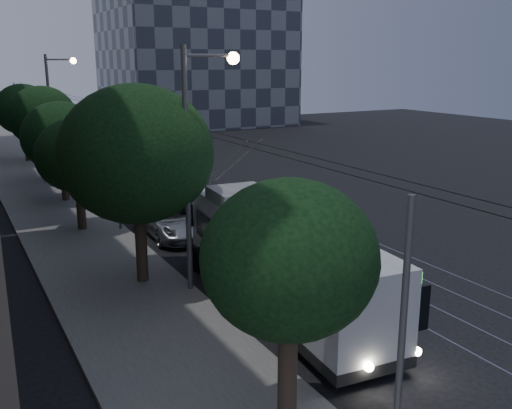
{
  "coord_description": "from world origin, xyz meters",
  "views": [
    {
      "loc": [
        -12.6,
        -17.42,
        8.35
      ],
      "look_at": [
        -1.07,
        3.53,
        2.31
      ],
      "focal_mm": 40.0,
      "sensor_mm": 36.0,
      "label": 1
    }
  ],
  "objects": [
    {
      "name": "car_white_d",
      "position": [
        -2.7,
        32.91,
        0.69
      ],
      "size": [
        2.21,
        4.25,
        1.38
      ],
      "primitive_type": "imported",
      "rotation": [
        0.0,
        0.0,
        0.15
      ],
      "color": "#B6B5BA",
      "rests_on": "ground"
    },
    {
      "name": "tree_1",
      "position": [
        -6.5,
        2.7,
        5.04
      ],
      "size": [
        5.67,
        5.67,
        7.6
      ],
      "color": "#30241B",
      "rests_on": "ground"
    },
    {
      "name": "streetlamp_far",
      "position": [
        -5.4,
        24.98,
        5.36
      ],
      "size": [
        2.17,
        0.44,
        8.79
      ],
      "color": "#5E5E60",
      "rests_on": "ground"
    },
    {
      "name": "trolleybus",
      "position": [
        -2.9,
        -1.28,
        1.66
      ],
      "size": [
        3.5,
        12.14,
        5.63
      ],
      "rotation": [
        0.0,
        0.0,
        -0.08
      ],
      "color": "silver",
      "rests_on": "ground"
    },
    {
      "name": "pickup_silver",
      "position": [
        -3.25,
        8.1,
        0.77
      ],
      "size": [
        2.69,
        5.59,
        1.53
      ],
      "primitive_type": "imported",
      "rotation": [
        0.0,
        0.0,
        -0.03
      ],
      "color": "#9A9EA1",
      "rests_on": "ground"
    },
    {
      "name": "tram_rails",
      "position": [
        2.5,
        20.0,
        0.01
      ],
      "size": [
        4.52,
        90.0,
        0.02
      ],
      "color": "gray",
      "rests_on": "ground"
    },
    {
      "name": "building_distant_right",
      "position": [
        18.0,
        55.0,
        12.0
      ],
      "size": [
        22.0,
        18.0,
        24.0
      ],
      "primitive_type": "cube",
      "color": "#383C48",
      "rests_on": "ground"
    },
    {
      "name": "tree_5",
      "position": [
        -6.5,
        33.71,
        4.41
      ],
      "size": [
        4.67,
        4.67,
        6.53
      ],
      "color": "#30241B",
      "rests_on": "ground"
    },
    {
      "name": "sidewalk",
      "position": [
        -7.5,
        20.0,
        0.07
      ],
      "size": [
        5.0,
        90.0,
        0.15
      ],
      "primitive_type": "cube",
      "color": "#65635E",
      "rests_on": "ground"
    },
    {
      "name": "car_white_b",
      "position": [
        -2.7,
        21.78,
        0.69
      ],
      "size": [
        2.9,
        5.08,
        1.39
      ],
      "primitive_type": "imported",
      "rotation": [
        0.0,
        0.0,
        0.21
      ],
      "color": "silver",
      "rests_on": "ground"
    },
    {
      "name": "car_white_c",
      "position": [
        -4.13,
        26.2,
        0.64
      ],
      "size": [
        1.39,
        3.92,
        1.29
      ],
      "primitive_type": "imported",
      "rotation": [
        0.0,
        0.0,
        0.01
      ],
      "color": "white",
      "rests_on": "ground"
    },
    {
      "name": "tree_0",
      "position": [
        -6.5,
        -7.79,
        4.26
      ],
      "size": [
        3.82,
        3.82,
        6.01
      ],
      "color": "#30241B",
      "rests_on": "ground"
    },
    {
      "name": "tree_3",
      "position": [
        -6.5,
        17.63,
        3.98
      ],
      "size": [
        4.62,
        4.62,
        6.07
      ],
      "color": "#30241B",
      "rests_on": "ground"
    },
    {
      "name": "car_white_a",
      "position": [
        -2.7,
        15.39,
        0.79
      ],
      "size": [
        2.3,
        4.79,
        1.58
      ],
      "primitive_type": "imported",
      "rotation": [
        0.0,
        0.0,
        -0.1
      ],
      "color": "#AFAFB3",
      "rests_on": "ground"
    },
    {
      "name": "tree_4",
      "position": [
        -6.5,
        24.0,
        4.64
      ],
      "size": [
        4.6,
        4.6,
        6.73
      ],
      "color": "#30241B",
      "rests_on": "ground"
    },
    {
      "name": "streetlamp_near",
      "position": [
        -4.8,
        1.08,
        5.41
      ],
      "size": [
        2.18,
        0.44,
        8.88
      ],
      "color": "#5E5E60",
      "rests_on": "ground"
    },
    {
      "name": "tree_2",
      "position": [
        -7.0,
        10.89,
        3.85
      ],
      "size": [
        4.02,
        4.02,
        5.68
      ],
      "color": "#30241B",
      "rests_on": "ground"
    },
    {
      "name": "ground",
      "position": [
        0.0,
        0.0,
        0.0
      ],
      "size": [
        120.0,
        120.0,
        0.0
      ],
      "primitive_type": "plane",
      "color": "black",
      "rests_on": "ground"
    },
    {
      "name": "overhead_wires",
      "position": [
        -4.97,
        20.0,
        3.47
      ],
      "size": [
        2.23,
        90.0,
        6.0
      ],
      "color": "black",
      "rests_on": "ground"
    }
  ]
}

